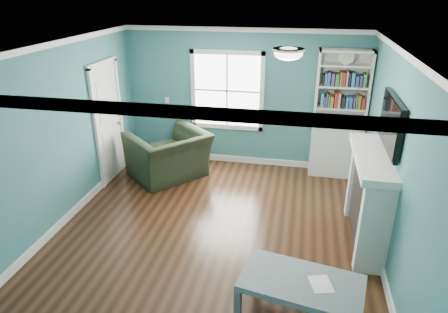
# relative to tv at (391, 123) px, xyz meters

# --- Properties ---
(floor) EXTENTS (5.00, 5.00, 0.00)m
(floor) POSITION_rel_tv_xyz_m (-2.20, -0.20, -1.72)
(floor) COLOR black
(floor) RESTS_ON ground
(room_walls) EXTENTS (5.00, 5.00, 5.00)m
(room_walls) POSITION_rel_tv_xyz_m (-2.20, -0.20, -0.14)
(room_walls) COLOR #316F6F
(room_walls) RESTS_ON ground
(trim) EXTENTS (4.50, 5.00, 2.60)m
(trim) POSITION_rel_tv_xyz_m (-2.20, -0.20, -0.49)
(trim) COLOR white
(trim) RESTS_ON ground
(window) EXTENTS (1.40, 0.06, 1.50)m
(window) POSITION_rel_tv_xyz_m (-2.50, 2.29, -0.27)
(window) COLOR white
(window) RESTS_ON room_walls
(bookshelf) EXTENTS (0.90, 0.35, 2.31)m
(bookshelf) POSITION_rel_tv_xyz_m (-0.43, 2.10, -0.80)
(bookshelf) COLOR silver
(bookshelf) RESTS_ON ground
(fireplace) EXTENTS (0.44, 1.58, 1.30)m
(fireplace) POSITION_rel_tv_xyz_m (-0.12, 0.00, -1.09)
(fireplace) COLOR black
(fireplace) RESTS_ON ground
(tv) EXTENTS (0.06, 1.10, 0.65)m
(tv) POSITION_rel_tv_xyz_m (0.00, 0.00, 0.00)
(tv) COLOR black
(tv) RESTS_ON fireplace
(door) EXTENTS (0.12, 0.98, 2.17)m
(door) POSITION_rel_tv_xyz_m (-4.42, 1.20, -0.65)
(door) COLOR silver
(door) RESTS_ON ground
(ceiling_fixture) EXTENTS (0.38, 0.38, 0.15)m
(ceiling_fixture) POSITION_rel_tv_xyz_m (-1.30, -0.10, 0.82)
(ceiling_fixture) COLOR white
(ceiling_fixture) RESTS_ON room_walls
(light_switch) EXTENTS (0.08, 0.01, 0.12)m
(light_switch) POSITION_rel_tv_xyz_m (-3.70, 2.28, -0.52)
(light_switch) COLOR white
(light_switch) RESTS_ON room_walls
(recliner) EXTENTS (1.50, 1.54, 1.14)m
(recliner) POSITION_rel_tv_xyz_m (-3.41, 1.40, -1.15)
(recliner) COLOR black
(recliner) RESTS_ON ground
(coffee_table) EXTENTS (1.36, 0.91, 0.46)m
(coffee_table) POSITION_rel_tv_xyz_m (-0.95, -1.58, -1.33)
(coffee_table) COLOR #515B61
(coffee_table) RESTS_ON ground
(paper_sheet) EXTENTS (0.28, 0.32, 0.00)m
(paper_sheet) POSITION_rel_tv_xyz_m (-0.76, -1.59, -1.27)
(paper_sheet) COLOR white
(paper_sheet) RESTS_ON coffee_table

